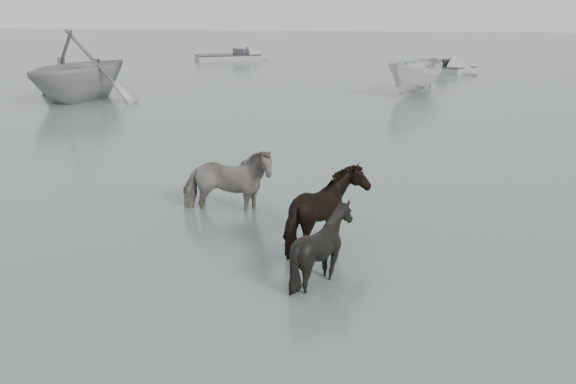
# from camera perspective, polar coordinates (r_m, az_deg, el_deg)

# --- Properties ---
(ground) EXTENTS (140.00, 140.00, 0.00)m
(ground) POSITION_cam_1_polar(r_m,az_deg,el_deg) (12.81, -2.93, -5.40)
(ground) COLOR #4D5C56
(ground) RESTS_ON ground
(pony_pinto) EXTENTS (2.07, 1.01, 1.71)m
(pony_pinto) POSITION_cam_1_polar(r_m,az_deg,el_deg) (15.39, -4.86, 1.56)
(pony_pinto) COLOR black
(pony_pinto) RESTS_ON ground
(pony_dark) EXTENTS (1.51, 1.74, 1.67)m
(pony_dark) POSITION_cam_1_polar(r_m,az_deg,el_deg) (13.18, 3.24, -0.96)
(pony_dark) COLOR black
(pony_dark) RESTS_ON ground
(pony_black) EXTENTS (1.63, 1.54, 1.46)m
(pony_black) POSITION_cam_1_polar(r_m,az_deg,el_deg) (11.70, 2.74, -3.69)
(pony_black) COLOR black
(pony_black) RESTS_ON ground
(rowboat_trail) EXTENTS (6.66, 7.18, 3.10)m
(rowboat_trail) POSITION_cam_1_polar(r_m,az_deg,el_deg) (32.15, -16.19, 9.73)
(rowboat_trail) COLOR #9C9E9C
(rowboat_trail) RESTS_ON ground
(boat_small) EXTENTS (3.40, 4.80, 1.74)m
(boat_small) POSITION_cam_1_polar(r_m,az_deg,el_deg) (33.46, 10.10, 9.15)
(boat_small) COLOR silver
(boat_small) RESTS_ON ground
(skiff_mid) EXTENTS (5.36, 5.26, 0.75)m
(skiff_mid) POSITION_cam_1_polar(r_m,az_deg,el_deg) (42.87, 11.70, 9.83)
(skiff_mid) COLOR #959795
(skiff_mid) RESTS_ON ground
(skiff_far) EXTENTS (5.95, 3.91, 0.75)m
(skiff_far) POSITION_cam_1_polar(r_m,az_deg,el_deg) (48.53, -4.75, 10.76)
(skiff_far) COLOR gray
(skiff_far) RESTS_ON ground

